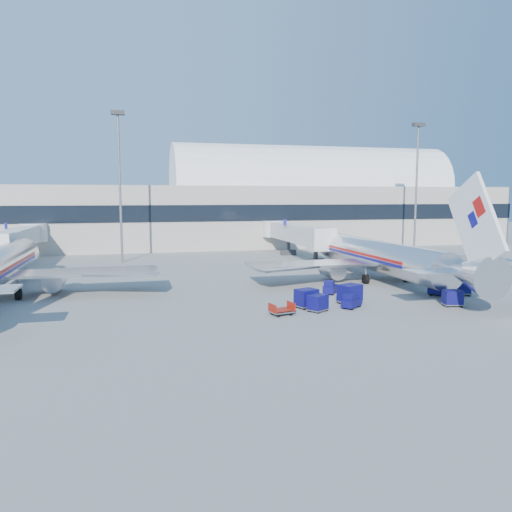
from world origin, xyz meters
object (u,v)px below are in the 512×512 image
object	(u,v)px
airliner_main	(383,257)
cart_train_c	(318,303)
tug_left	(330,288)
mast_west	(119,164)
cart_solo_near	(453,298)
cart_train_a	(350,293)
tug_right	(440,289)
cart_open_red	(282,311)
jetbridge_mid	(20,238)
barrier_near	(454,278)
cart_solo_far	(460,286)
barrier_far	(502,276)
cart_train_b	(306,298)
jetbridge_near	(293,233)
mast_east	(417,169)
tug_lead	(351,301)
barrier_mid	(478,277)

from	to	relation	value
airliner_main	cart_train_c	size ratio (longest dim) A/B	17.69
tug_left	cart_train_c	bearing A→B (deg)	-175.75
mast_west	cart_solo_near	xyz separation A→B (m)	(29.66, -39.30, -14.00)
cart_solo_near	cart_train_a	bearing A→B (deg)	171.81
tug_right	airliner_main	bearing A→B (deg)	151.09
cart_open_red	cart_train_c	bearing A→B (deg)	-4.77
jetbridge_mid	tug_left	bearing A→B (deg)	-41.95
mast_west	tug_left	xyz separation A→B (m)	(21.07, -31.07, -14.14)
tug_left	barrier_near	bearing A→B (deg)	-45.67
cart_train_a	cart_solo_far	bearing A→B (deg)	-16.66
jetbridge_mid	cart_solo_near	size ratio (longest dim) A/B	14.28
cart_open_red	barrier_far	bearing A→B (deg)	5.73
cart_train_a	cart_train_b	world-z (taller)	cart_train_a
tug_left	cart_train_a	xyz separation A→B (m)	(-0.05, -4.93, 0.32)
barrier_near	tug_right	bearing A→B (deg)	-134.21
jetbridge_near	jetbridge_mid	distance (m)	42.00
cart_train_c	cart_solo_near	size ratio (longest dim) A/B	1.09
mast_west	barrier_far	xyz separation A→B (m)	(44.60, -28.00, -14.34)
jetbridge_mid	mast_east	size ratio (longest dim) A/B	1.22
cart_train_a	cart_train_c	size ratio (longest dim) A/B	1.19
tug_lead	cart_open_red	distance (m)	6.88
barrier_mid	cart_solo_far	distance (m)	10.22
jetbridge_mid	cart_train_a	world-z (taller)	jetbridge_mid
barrier_near	cart_open_red	size ratio (longest dim) A/B	1.37
cart_train_a	cart_solo_near	world-z (taller)	cart_train_a
barrier_far	cart_open_red	size ratio (longest dim) A/B	1.37
cart_solo_near	cart_solo_far	xyz separation A→B (m)	(4.08, 4.43, 0.15)
cart_solo_near	cart_solo_far	distance (m)	6.02
barrier_far	cart_train_a	xyz separation A→B (m)	(-23.59, -8.00, 0.52)
cart_train_a	cart_open_red	size ratio (longest dim) A/B	1.14
cart_open_red	jetbridge_near	bearing A→B (deg)	57.01
jetbridge_mid	barrier_mid	world-z (taller)	jetbridge_mid
mast_east	tug_right	distance (m)	41.86
barrier_mid	cart_train_b	xyz separation A→B (m)	(-24.81, -8.63, 0.46)
cart_train_b	cart_train_c	size ratio (longest dim) A/B	1.11
barrier_mid	cart_open_red	distance (m)	29.80
cart_train_c	cart_solo_far	bearing A→B (deg)	-21.73
mast_east	airliner_main	bearing A→B (deg)	-128.11
cart_solo_near	cart_open_red	xyz separation A→B (m)	(-16.14, 0.51, -0.42)
jetbridge_near	cart_solo_far	distance (m)	36.33
tug_lead	tug_right	world-z (taller)	tug_right
barrier_far	cart_train_c	size ratio (longest dim) A/B	1.42
barrier_far	airliner_main	bearing A→B (deg)	170.26
barrier_near	jetbridge_mid	bearing A→B (deg)	151.20
tug_left	cart_train_b	world-z (taller)	cart_train_b
tug_lead	cart_train_b	size ratio (longest dim) A/B	0.98
tug_right	cart_open_red	distance (m)	18.36
airliner_main	mast_east	distance (m)	34.51
tug_right	tug_left	distance (m)	11.00
barrier_far	cart_train_b	size ratio (longest dim) A/B	1.29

